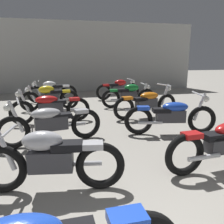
{
  "coord_description": "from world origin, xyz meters",
  "views": [
    {
      "loc": [
        -1.21,
        -0.62,
        1.77
      ],
      "look_at": [
        0.0,
        4.52,
        0.55
      ],
      "focal_mm": 38.01,
      "sensor_mm": 36.0,
      "label": 1
    }
  ],
  "objects_px": {
    "motorcycle_left_row_1": "(50,159)",
    "motorcycle_right_row_3": "(147,103)",
    "motorcycle_right_row_2": "(171,115)",
    "motorcycle_left_row_3": "(50,107)",
    "motorcycle_left_row_2": "(51,123)",
    "motorcycle_right_row_5": "(118,89)",
    "motorcycle_right_row_4": "(129,95)",
    "motorcycle_left_row_4": "(50,97)",
    "motorcycle_left_row_5": "(52,91)"
  },
  "relations": [
    {
      "from": "motorcycle_left_row_2",
      "to": "motorcycle_left_row_3",
      "type": "height_order",
      "value": "same"
    },
    {
      "from": "motorcycle_left_row_3",
      "to": "motorcycle_right_row_5",
      "type": "distance_m",
      "value": 4.3
    },
    {
      "from": "motorcycle_left_row_3",
      "to": "motorcycle_right_row_3",
      "type": "bearing_deg",
      "value": -0.53
    },
    {
      "from": "motorcycle_left_row_4",
      "to": "motorcycle_right_row_5",
      "type": "distance_m",
      "value": 3.26
    },
    {
      "from": "motorcycle_left_row_5",
      "to": "motorcycle_right_row_5",
      "type": "height_order",
      "value": "same"
    },
    {
      "from": "motorcycle_right_row_4",
      "to": "motorcycle_right_row_5",
      "type": "distance_m",
      "value": 1.8
    },
    {
      "from": "motorcycle_left_row_2",
      "to": "motorcycle_right_row_4",
      "type": "bearing_deg",
      "value": 49.53
    },
    {
      "from": "motorcycle_left_row_1",
      "to": "motorcycle_right_row_5",
      "type": "xyz_separation_m",
      "value": [
        2.73,
        6.82,
        0.0
      ]
    },
    {
      "from": "motorcycle_left_row_1",
      "to": "motorcycle_right_row_4",
      "type": "relative_size",
      "value": 0.99
    },
    {
      "from": "motorcycle_left_row_3",
      "to": "motorcycle_right_row_2",
      "type": "relative_size",
      "value": 1.01
    },
    {
      "from": "motorcycle_right_row_2",
      "to": "motorcycle_right_row_3",
      "type": "distance_m",
      "value": 1.65
    },
    {
      "from": "motorcycle_left_row_2",
      "to": "motorcycle_left_row_3",
      "type": "bearing_deg",
      "value": 91.3
    },
    {
      "from": "motorcycle_left_row_2",
      "to": "motorcycle_right_row_5",
      "type": "height_order",
      "value": "motorcycle_left_row_2"
    },
    {
      "from": "motorcycle_right_row_3",
      "to": "motorcycle_right_row_5",
      "type": "xyz_separation_m",
      "value": [
        -0.01,
        3.3,
        0.01
      ]
    },
    {
      "from": "motorcycle_left_row_4",
      "to": "motorcycle_right_row_2",
      "type": "height_order",
      "value": "motorcycle_right_row_2"
    },
    {
      "from": "motorcycle_left_row_1",
      "to": "motorcycle_left_row_4",
      "type": "relative_size",
      "value": 1.0
    },
    {
      "from": "motorcycle_left_row_2",
      "to": "motorcycle_right_row_5",
      "type": "bearing_deg",
      "value": 60.85
    },
    {
      "from": "motorcycle_right_row_4",
      "to": "motorcycle_right_row_5",
      "type": "bearing_deg",
      "value": 87.53
    },
    {
      "from": "motorcycle_left_row_3",
      "to": "motorcycle_right_row_2",
      "type": "xyz_separation_m",
      "value": [
        2.76,
        -1.67,
        0.0
      ]
    },
    {
      "from": "motorcycle_left_row_4",
      "to": "motorcycle_right_row_4",
      "type": "distance_m",
      "value": 2.78
    },
    {
      "from": "motorcycle_right_row_4",
      "to": "motorcycle_right_row_5",
      "type": "xyz_separation_m",
      "value": [
        0.08,
        1.8,
        0.0
      ]
    },
    {
      "from": "motorcycle_left_row_2",
      "to": "motorcycle_right_row_4",
      "type": "xyz_separation_m",
      "value": [
        2.68,
        3.14,
        0.01
      ]
    },
    {
      "from": "motorcycle_left_row_3",
      "to": "motorcycle_right_row_2",
      "type": "height_order",
      "value": "same"
    },
    {
      "from": "motorcycle_left_row_1",
      "to": "motorcycle_left_row_4",
      "type": "bearing_deg",
      "value": 91.27
    },
    {
      "from": "motorcycle_left_row_1",
      "to": "motorcycle_right_row_2",
      "type": "relative_size",
      "value": 0.91
    },
    {
      "from": "motorcycle_right_row_2",
      "to": "motorcycle_right_row_5",
      "type": "height_order",
      "value": "motorcycle_right_row_2"
    },
    {
      "from": "motorcycle_left_row_1",
      "to": "motorcycle_right_row_3",
      "type": "height_order",
      "value": "motorcycle_right_row_3"
    },
    {
      "from": "motorcycle_left_row_5",
      "to": "motorcycle_right_row_4",
      "type": "relative_size",
      "value": 1.0
    },
    {
      "from": "motorcycle_left_row_1",
      "to": "motorcycle_right_row_2",
      "type": "xyz_separation_m",
      "value": [
        2.7,
        1.87,
        -0.01
      ]
    },
    {
      "from": "motorcycle_right_row_2",
      "to": "motorcycle_right_row_5",
      "type": "xyz_separation_m",
      "value": [
        0.03,
        4.94,
        0.01
      ]
    },
    {
      "from": "motorcycle_left_row_3",
      "to": "motorcycle_left_row_4",
      "type": "bearing_deg",
      "value": 91.78
    },
    {
      "from": "motorcycle_right_row_2",
      "to": "motorcycle_left_row_1",
      "type": "bearing_deg",
      "value": -145.28
    },
    {
      "from": "motorcycle_left_row_4",
      "to": "motorcycle_right_row_5",
      "type": "relative_size",
      "value": 1.0
    },
    {
      "from": "motorcycle_left_row_5",
      "to": "motorcycle_left_row_3",
      "type": "bearing_deg",
      "value": -90.27
    },
    {
      "from": "motorcycle_right_row_5",
      "to": "motorcycle_left_row_5",
      "type": "bearing_deg",
      "value": -179.5
    },
    {
      "from": "motorcycle_right_row_3",
      "to": "motorcycle_right_row_2",
      "type": "bearing_deg",
      "value": -91.33
    },
    {
      "from": "motorcycle_right_row_2",
      "to": "motorcycle_left_row_3",
      "type": "bearing_deg",
      "value": 148.85
    },
    {
      "from": "motorcycle_right_row_5",
      "to": "motorcycle_right_row_2",
      "type": "bearing_deg",
      "value": -90.34
    },
    {
      "from": "motorcycle_right_row_5",
      "to": "motorcycle_left_row_3",
      "type": "bearing_deg",
      "value": -130.48
    },
    {
      "from": "motorcycle_left_row_2",
      "to": "motorcycle_right_row_2",
      "type": "bearing_deg",
      "value": -0.06
    },
    {
      "from": "motorcycle_left_row_1",
      "to": "motorcycle_left_row_3",
      "type": "height_order",
      "value": "motorcycle_left_row_3"
    },
    {
      "from": "motorcycle_left_row_1",
      "to": "motorcycle_left_row_2",
      "type": "distance_m",
      "value": 1.87
    },
    {
      "from": "motorcycle_left_row_1",
      "to": "motorcycle_left_row_3",
      "type": "xyz_separation_m",
      "value": [
        -0.06,
        3.54,
        -0.01
      ]
    },
    {
      "from": "motorcycle_left_row_3",
      "to": "motorcycle_left_row_4",
      "type": "distance_m",
      "value": 1.68
    },
    {
      "from": "motorcycle_left_row_2",
      "to": "motorcycle_left_row_4",
      "type": "bearing_deg",
      "value": 91.54
    },
    {
      "from": "motorcycle_left_row_4",
      "to": "motorcycle_left_row_5",
      "type": "height_order",
      "value": "same"
    },
    {
      "from": "motorcycle_left_row_4",
      "to": "motorcycle_right_row_3",
      "type": "height_order",
      "value": "motorcycle_right_row_3"
    },
    {
      "from": "motorcycle_left_row_1",
      "to": "motorcycle_right_row_4",
      "type": "height_order",
      "value": "same"
    },
    {
      "from": "motorcycle_left_row_3",
      "to": "motorcycle_right_row_3",
      "type": "relative_size",
      "value": 1.01
    },
    {
      "from": "motorcycle_right_row_2",
      "to": "motorcycle_right_row_3",
      "type": "relative_size",
      "value": 1.0
    }
  ]
}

